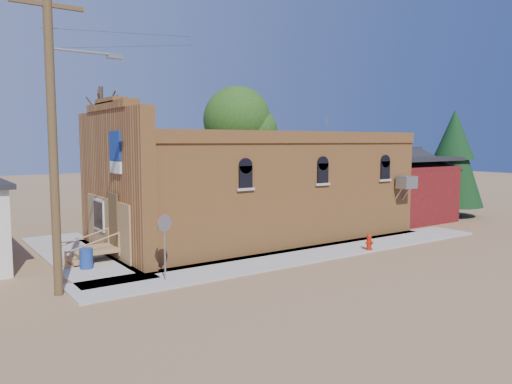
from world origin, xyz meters
TOP-DOWN VIEW (x-y plane):
  - ground at (0.00, 0.00)m, footprint 120.00×120.00m
  - sidewalk_south at (1.50, 0.90)m, footprint 19.00×2.20m
  - sidewalk_west at (-6.30, 6.00)m, footprint 2.60×10.00m
  - brick_bar at (1.64, 5.49)m, footprint 16.40×7.97m
  - red_shed at (11.50, 5.50)m, footprint 5.40×6.40m
  - utility_pole at (-8.14, 1.20)m, footprint 3.12×0.26m
  - tree_bare_near at (-3.00, 13.00)m, footprint 2.80×2.80m
  - tree_leafy at (6.00, 13.50)m, footprint 4.40×4.40m
  - evergreen_tree at (15.50, 4.00)m, footprint 3.60×3.60m
  - fire_hydrant at (3.85, -0.00)m, footprint 0.39×0.38m
  - stop_sign at (-5.01, 0.65)m, footprint 0.57×0.22m
  - trash_barrel at (-6.69, 3.61)m, footprint 0.62×0.62m

SIDE VIEW (x-z plane):
  - ground at x=0.00m, z-range 0.00..0.00m
  - sidewalk_south at x=1.50m, z-range 0.00..0.08m
  - sidewalk_west at x=-6.30m, z-range 0.00..0.08m
  - fire_hydrant at x=3.85m, z-range 0.08..0.75m
  - trash_barrel at x=-6.69m, z-range 0.08..0.80m
  - stop_sign at x=-5.01m, z-range 0.66..2.82m
  - red_shed at x=11.50m, z-range 0.12..4.42m
  - brick_bar at x=1.64m, z-range -0.81..5.49m
  - evergreen_tree at x=15.50m, z-range 0.46..6.96m
  - utility_pole at x=-8.14m, z-range 0.27..9.27m
  - tree_leafy at x=6.00m, z-range 1.86..10.01m
  - tree_bare_near at x=-3.00m, z-range 2.14..9.79m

